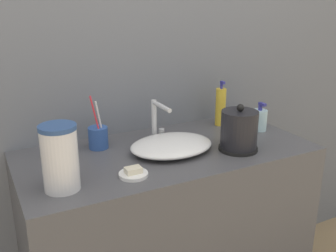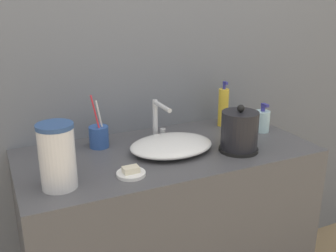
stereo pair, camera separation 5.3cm
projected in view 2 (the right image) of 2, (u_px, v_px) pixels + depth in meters
The scene contains 10 objects.
wall_back at pixel (138, 30), 1.66m from camera, with size 6.00×0.04×2.60m.
vanity_counter at pixel (168, 243), 1.69m from camera, with size 1.15×0.55×0.86m.
sink_basin at pixel (171, 145), 1.53m from camera, with size 0.33×0.25×0.05m.
faucet at pixel (158, 118), 1.62m from camera, with size 0.06×0.15×0.17m.
electric_kettle at pixel (239, 133), 1.52m from camera, with size 0.15×0.15×0.19m.
toothbrush_cup at pixel (99, 136), 1.57m from camera, with size 0.08×0.08×0.22m.
lotion_bottle at pixel (262, 121), 1.75m from camera, with size 0.07×0.07×0.13m.
shampoo_bottle at pixel (223, 107), 1.81m from camera, with size 0.05×0.05×0.21m.
soap_dish at pixel (131, 173), 1.33m from camera, with size 0.10×0.10×0.03m.
water_pitcher at pixel (57, 156), 1.22m from camera, with size 0.12×0.12×0.21m.
Camera 2 is at (-0.61, -1.03, 1.45)m, focal length 42.00 mm.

